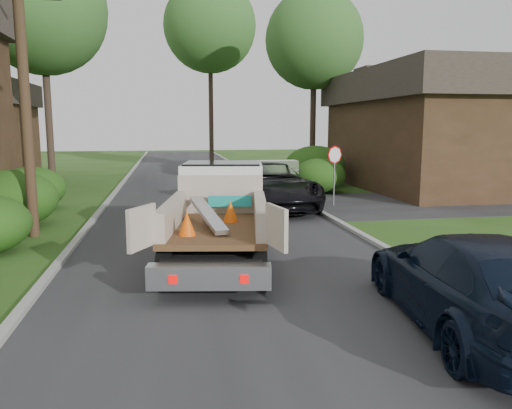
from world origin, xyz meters
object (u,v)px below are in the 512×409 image
Objects in this scene: tree_center_far at (210,26)px; black_pickup at (268,185)px; stop_sign at (334,163)px; flatbed_truck at (220,206)px; tree_right_far at (314,40)px; navy_suv at (475,282)px; house_right at (445,128)px; tree_left_far at (42,10)px; utility_pole at (23,57)px.

black_pickup is (0.40, -21.06, -10.06)m from tree_center_far.
stop_sign reaches higher than black_pickup.
flatbed_truck is at bearing -127.52° from stop_sign.
tree_right_far is at bearing -61.19° from tree_center_far.
stop_sign is at bearing -91.01° from navy_suv.
house_right is at bearing -111.26° from navy_suv.
stop_sign is 23.15m from tree_center_far.
black_pickup is 12.55m from navy_suv.
flatbed_truck is at bearing -64.25° from tree_left_far.
tree_right_far is 0.79× the size of tree_center_far.
black_pickup is (-10.60, -5.06, -2.24)m from house_right.
flatbed_truck is (-2.23, -28.07, -9.74)m from tree_center_far.
tree_right_far reaches higher than navy_suv.
tree_right_far is 25.15m from navy_suv.
stop_sign is 0.46× the size of navy_suv.
tree_center_far is at bearing 94.63° from flatbed_truck.
stop_sign is 8.93m from flatbed_truck.
house_right is (18.48, 9.02, -2.01)m from utility_pole.
tree_left_far is 24.62m from navy_suv.
stop_sign is 9.37m from house_right.
tree_center_far is at bearing 87.06° from black_pickup.
tree_left_far reaches higher than stop_sign.
black_pickup is at bearing -39.14° from tree_left_far.
flatbed_truck is 6.54m from navy_suv.
utility_pole is 7.24m from flatbed_truck.
black_pickup is (-5.10, -11.06, -7.56)m from tree_right_far.
tree_left_far is (-2.02, 12.02, 3.81)m from utility_pole.
tree_center_far is at bearing 98.66° from stop_sign.
tree_left_far reaches higher than flatbed_truck.
navy_suv is (1.27, -33.57, -10.19)m from tree_center_far.
house_right is 1.96× the size of black_pickup.
tree_center_far reaches higher than utility_pole.
tree_center_far is at bearing 53.84° from tree_left_far.
utility_pole is at bearing -130.84° from tree_right_far.
house_right reaches higher than navy_suv.
stop_sign is 13.08m from tree_right_far.
black_pickup is 1.22× the size of navy_suv.
stop_sign is 12.76m from navy_suv.
navy_suv is at bearing -87.83° from tree_center_far.
house_right is at bearing 32.66° from stop_sign.
tree_right_far reaches higher than house_right.
tree_right_far reaches higher than stop_sign.
tree_center_far reaches higher than house_right.
flatbed_truck is (7.27, -15.07, -7.74)m from tree_left_far.
navy_suv is at bearing -48.36° from flatbed_truck.
utility_pole is 1.85× the size of navy_suv.
utility_pole is at bearing -106.65° from tree_center_far.
tree_center_far is 29.80m from flatbed_truck.
house_right is 2.39× the size of navy_suv.
utility_pole is at bearing -153.99° from house_right.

